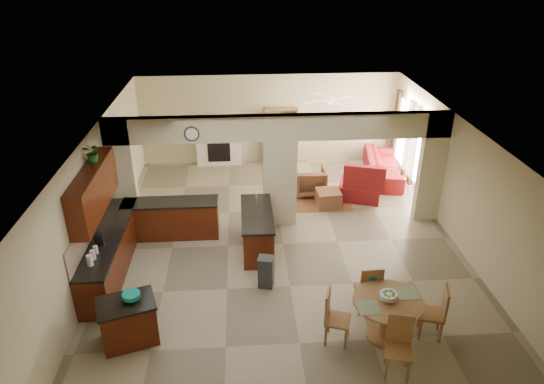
{
  "coord_description": "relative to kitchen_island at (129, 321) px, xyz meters",
  "views": [
    {
      "loc": [
        -0.92,
        -9.51,
        6.12
      ],
      "look_at": [
        -0.24,
        0.3,
        1.21
      ],
      "focal_mm": 32.0,
      "sensor_mm": 36.0,
      "label": 1
    }
  ],
  "objects": [
    {
      "name": "floor",
      "position": [
        2.93,
        2.91,
        -0.42
      ],
      "size": [
        10.0,
        10.0,
        0.0
      ],
      "primitive_type": "plane",
      "color": "gray",
      "rests_on": "ground"
    },
    {
      "name": "ceiling",
      "position": [
        2.93,
        2.91,
        2.38
      ],
      "size": [
        10.0,
        10.0,
        0.0
      ],
      "primitive_type": "plane",
      "rotation": [
        3.14,
        0.0,
        0.0
      ],
      "color": "white",
      "rests_on": "wall_back"
    },
    {
      "name": "wall_back",
      "position": [
        2.93,
        7.91,
        0.98
      ],
      "size": [
        8.0,
        0.0,
        8.0
      ],
      "primitive_type": "plane",
      "rotation": [
        1.57,
        0.0,
        0.0
      ],
      "color": "#C5BC90",
      "rests_on": "floor"
    },
    {
      "name": "wall_front",
      "position": [
        2.93,
        -2.09,
        0.98
      ],
      "size": [
        8.0,
        0.0,
        8.0
      ],
      "primitive_type": "plane",
      "rotation": [
        -1.57,
        0.0,
        0.0
      ],
      "color": "#C5BC90",
      "rests_on": "floor"
    },
    {
      "name": "wall_left",
      "position": [
        -1.07,
        2.91,
        0.98
      ],
      "size": [
        0.0,
        10.0,
        10.0
      ],
      "primitive_type": "plane",
      "rotation": [
        1.57,
        0.0,
        1.57
      ],
      "color": "#C5BC90",
      "rests_on": "floor"
    },
    {
      "name": "wall_right",
      "position": [
        6.93,
        2.91,
        0.98
      ],
      "size": [
        0.0,
        10.0,
        10.0
      ],
      "primitive_type": "plane",
      "rotation": [
        1.57,
        0.0,
        -1.57
      ],
      "color": "#C5BC90",
      "rests_on": "floor"
    },
    {
      "name": "partition_left_pier",
      "position": [
        -0.77,
        3.91,
        0.98
      ],
      "size": [
        0.6,
        0.25,
        2.8
      ],
      "primitive_type": "cube",
      "color": "#C5BC90",
      "rests_on": "floor"
    },
    {
      "name": "partition_center_pier",
      "position": [
        2.93,
        3.91,
        0.68
      ],
      "size": [
        0.8,
        0.25,
        2.2
      ],
      "primitive_type": "cube",
      "color": "#C5BC90",
      "rests_on": "floor"
    },
    {
      "name": "partition_right_pier",
      "position": [
        6.63,
        3.91,
        0.98
      ],
      "size": [
        0.6,
        0.25,
        2.8
      ],
      "primitive_type": "cube",
      "color": "#C5BC90",
      "rests_on": "floor"
    },
    {
      "name": "partition_header",
      "position": [
        2.93,
        3.91,
        2.08
      ],
      "size": [
        8.0,
        0.25,
        0.6
      ],
      "primitive_type": "cube",
      "color": "#C5BC90",
      "rests_on": "partition_center_pier"
    },
    {
      "name": "kitchen_counter",
      "position": [
        -0.33,
        2.66,
        0.05
      ],
      "size": [
        2.52,
        3.29,
        1.48
      ],
      "color": "#3D1207",
      "rests_on": "floor"
    },
    {
      "name": "upper_cabinets",
      "position": [
        -0.89,
        2.11,
        1.5
      ],
      "size": [
        0.35,
        2.4,
        0.9
      ],
      "primitive_type": "cube",
      "color": "#3D1207",
      "rests_on": "wall_left"
    },
    {
      "name": "peninsula",
      "position": [
        2.33,
        2.8,
        0.04
      ],
      "size": [
        0.7,
        1.85,
        0.91
      ],
      "color": "#3D1207",
      "rests_on": "floor"
    },
    {
      "name": "wall_clock",
      "position": [
        0.93,
        3.76,
        2.03
      ],
      "size": [
        0.34,
        0.03,
        0.34
      ],
      "primitive_type": "cylinder",
      "rotation": [
        1.57,
        0.0,
        0.0
      ],
      "color": "#512F1B",
      "rests_on": "partition_header"
    },
    {
      "name": "rug",
      "position": [
        4.13,
        5.01,
        -0.41
      ],
      "size": [
        1.6,
        1.3,
        0.01
      ],
      "primitive_type": "cube",
      "color": "brown",
      "rests_on": "floor"
    },
    {
      "name": "fireplace",
      "position": [
        1.33,
        7.74,
        0.2
      ],
      "size": [
        1.6,
        0.35,
        1.2
      ],
      "color": "white",
      "rests_on": "floor"
    },
    {
      "name": "shelving_unit",
      "position": [
        3.28,
        7.73,
        0.48
      ],
      "size": [
        1.0,
        0.32,
        1.8
      ],
      "primitive_type": "cube",
      "color": "olive",
      "rests_on": "floor"
    },
    {
      "name": "window_a",
      "position": [
        6.9,
        5.21,
        0.78
      ],
      "size": [
        0.02,
        0.9,
        1.9
      ],
      "primitive_type": "cube",
      "color": "white",
      "rests_on": "wall_right"
    },
    {
      "name": "window_b",
      "position": [
        6.9,
        6.91,
        0.78
      ],
      "size": [
        0.02,
        0.9,
        1.9
      ],
      "primitive_type": "cube",
      "color": "white",
      "rests_on": "wall_right"
    },
    {
      "name": "glazed_door",
      "position": [
        6.9,
        6.06,
        0.63
      ],
      "size": [
        0.02,
        0.7,
        2.1
      ],
      "primitive_type": "cube",
      "color": "white",
      "rests_on": "wall_right"
    },
    {
      "name": "drape_a_left",
      "position": [
        6.86,
        4.61,
        0.78
      ],
      "size": [
        0.1,
        0.28,
        2.3
      ],
      "primitive_type": "cube",
      "color": "#451F1B",
      "rests_on": "wall_right"
    },
    {
      "name": "drape_a_right",
      "position": [
        6.86,
        5.81,
        0.78
      ],
      "size": [
        0.1,
        0.28,
        2.3
      ],
      "primitive_type": "cube",
      "color": "#451F1B",
      "rests_on": "wall_right"
    },
    {
      "name": "drape_b_left",
      "position": [
        6.86,
        6.31,
        0.78
      ],
      "size": [
        0.1,
        0.28,
        2.3
      ],
      "primitive_type": "cube",
      "color": "#451F1B",
      "rests_on": "wall_right"
    },
    {
      "name": "drape_b_right",
      "position": [
        6.86,
        7.51,
        0.78
      ],
      "size": [
        0.1,
        0.28,
        2.3
      ],
      "primitive_type": "cube",
      "color": "#451F1B",
      "rests_on": "wall_right"
    },
    {
      "name": "ceiling_fan",
      "position": [
        4.43,
        5.91,
        2.14
      ],
      "size": [
        1.0,
        1.0,
        0.1
      ],
      "primitive_type": "cylinder",
      "color": "white",
      "rests_on": "ceiling"
    },
    {
      "name": "kitchen_island",
      "position": [
        0.0,
        0.0,
        0.0
      ],
      "size": [
        1.11,
        0.94,
        0.83
      ],
      "rotation": [
        0.0,
        0.0,
        0.3
      ],
      "color": "#3D1207",
      "rests_on": "floor"
    },
    {
      "name": "teal_bowl",
      "position": [
        0.1,
        0.05,
        0.48
      ],
      "size": [
        0.3,
        0.3,
        0.14
      ],
      "primitive_type": "cylinder",
      "color": "#13867E",
      "rests_on": "kitchen_island"
    },
    {
      "name": "trash_can",
      "position": [
        2.45,
        1.37,
        -0.1
      ],
      "size": [
        0.34,
        0.31,
        0.62
      ],
      "primitive_type": "cube",
      "rotation": [
        0.0,
        0.0,
        -0.23
      ],
      "color": "#2D2D2F",
      "rests_on": "floor"
    },
    {
      "name": "dining_table",
      "position": [
        4.43,
        -0.24,
        0.12
      ],
      "size": [
        1.2,
        1.2,
        0.81
      ],
      "color": "olive",
      "rests_on": "floor"
    },
    {
      "name": "fruit_bowl",
      "position": [
        4.43,
        -0.23,
        0.48
      ],
      "size": [
        0.3,
        0.3,
        0.16
      ],
      "primitive_type": "cylinder",
      "color": "#6EA222",
      "rests_on": "dining_table"
    },
    {
      "name": "sofa",
      "position": [
        6.23,
        6.42,
        -0.05
      ],
      "size": [
        2.61,
        1.37,
        0.73
      ],
      "primitive_type": "imported",
      "rotation": [
        0.0,
        0.0,
        1.4
      ],
      "color": "maroon",
      "rests_on": "floor"
    },
    {
      "name": "chaise",
      "position": [
        5.24,
        5.13,
        -0.2
      ],
      "size": [
        1.31,
        1.18,
        0.44
      ],
      "primitive_type": "cube",
      "rotation": [
        0.0,
        0.0,
        -0.31
      ],
      "color": "maroon",
      "rests_on": "floor"
    },
    {
      "name": "armchair",
      "position": [
        3.92,
        5.48,
        -0.03
      ],
      "size": [
        0.82,
        0.84,
        0.77
      ],
      "primitive_type": "imported",
      "rotation": [
        0.0,
        0.0,
        3.14
      ],
      "color": "maroon",
      "rests_on": "floor"
    },
    {
      "name": "ottoman",
      "position": [
        4.29,
        4.7,
        -0.19
      ],
      "size": [
        0.65,
        0.65,
        0.45
      ],
      "primitive_type": "cube",
      "rotation": [
        0.0,
        0.0,
        0.07
      ],
      "color": "maroon",
      "rests_on": "floor"
    },
    {
      "name": "plant",
      "position": [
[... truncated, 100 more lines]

